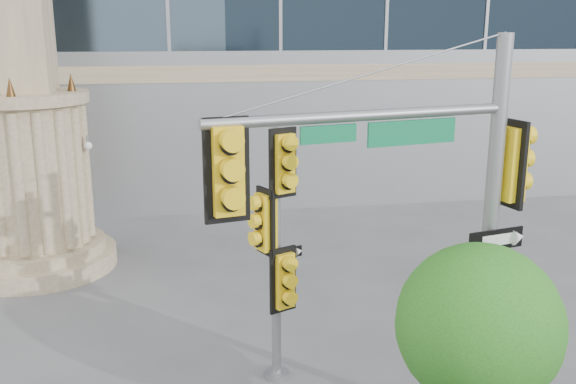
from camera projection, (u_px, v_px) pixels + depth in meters
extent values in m
cylinder|color=gray|center=(39.00, 259.00, 18.72)|extent=(4.40, 4.40, 0.50)
cylinder|color=gray|center=(38.00, 246.00, 18.62)|extent=(3.80, 3.80, 0.30)
cylinder|color=gray|center=(31.00, 174.00, 18.09)|extent=(3.00, 3.00, 4.00)
cylinder|color=gray|center=(23.00, 97.00, 17.56)|extent=(3.50, 3.50, 0.30)
cone|color=#472D14|center=(71.00, 82.00, 17.68)|extent=(0.24, 0.24, 0.50)
cylinder|color=slate|center=(489.00, 247.00, 10.33)|extent=(0.25, 0.25, 6.72)
cylinder|color=slate|center=(364.00, 116.00, 8.92)|extent=(4.63, 1.14, 0.16)
cube|color=#0D7345|center=(412.00, 132.00, 9.26)|extent=(1.43, 0.35, 0.36)
cube|color=yellow|center=(226.00, 170.00, 8.33)|extent=(0.67, 0.44, 1.40)
cube|color=yellow|center=(511.00, 164.00, 10.12)|extent=(0.44, 0.67, 1.40)
cube|color=black|center=(496.00, 240.00, 10.15)|extent=(1.01, 0.25, 0.34)
cube|color=#A10E1A|center=(492.00, 286.00, 10.34)|extent=(0.36, 0.11, 0.51)
cylinder|color=slate|center=(277.00, 374.00, 12.83)|extent=(0.49, 0.49, 0.12)
cylinder|color=slate|center=(276.00, 256.00, 12.22)|extent=(0.18, 0.18, 5.13)
cube|color=yellow|center=(283.00, 163.00, 11.58)|extent=(0.63, 0.49, 1.28)
cube|color=yellow|center=(266.00, 222.00, 11.92)|extent=(0.49, 0.63, 1.28)
cube|color=yellow|center=(283.00, 280.00, 12.14)|extent=(0.63, 0.49, 1.28)
cube|color=black|center=(288.00, 253.00, 12.21)|extent=(0.59, 0.29, 0.21)
sphere|color=#266116|center=(479.00, 325.00, 9.23)|extent=(2.40, 2.40, 2.40)
sphere|color=#266116|center=(500.00, 335.00, 9.68)|extent=(1.48, 1.48, 1.48)
sphere|color=#266116|center=(460.00, 355.00, 8.96)|extent=(1.26, 1.26, 1.26)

